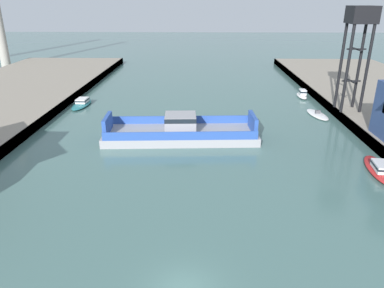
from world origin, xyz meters
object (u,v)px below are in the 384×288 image
Objects in this scene: chain_ferry at (181,132)px; moored_boat_near_left at (302,94)px; crane_tower at (360,28)px; moored_boat_mid_right at (82,103)px; moored_boat_near_right at (317,114)px; moored_boat_far_left at (380,169)px.

moored_boat_near_left is at bearing 45.94° from chain_ferry.
moored_boat_mid_right is at bearing 172.47° from crane_tower.
moored_boat_near_left is 0.74× the size of moored_boat_near_right.
chain_ferry is at bearing -134.06° from moored_boat_near_left.
moored_boat_mid_right is at bearing 147.67° from moored_boat_far_left.
moored_boat_mid_right is 0.49× the size of crane_tower.
crane_tower is (4.12, -0.93, 13.40)m from moored_boat_near_right.
moored_boat_mid_right is 0.93× the size of moored_boat_far_left.
moored_boat_near_right is (21.52, 11.04, -0.85)m from chain_ferry.
moored_boat_far_left is 24.00m from crane_tower.
moored_boat_far_left is (22.09, -9.68, -0.57)m from chain_ferry.
moored_boat_near_left is at bearing 87.63° from moored_boat_near_right.
chain_ferry is 30.28m from crane_tower.
crane_tower is at bearing 79.84° from moored_boat_far_left.
chain_ferry is 3.13× the size of moored_boat_near_right.
moored_boat_far_left is (40.45, -25.60, 0.03)m from moored_boat_mid_right.
chain_ferry reaches higher than moored_boat_far_left.
moored_boat_near_left is 0.66× the size of moored_boat_mid_right.
moored_boat_near_left reaches higher than moored_boat_far_left.
moored_boat_mid_right is at bearing 139.07° from chain_ferry.
moored_boat_near_right is 0.89× the size of moored_boat_mid_right.
crane_tower reaches higher than moored_boat_near_right.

